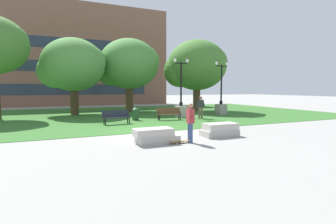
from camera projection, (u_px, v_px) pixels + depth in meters
The scene contains 16 objects.
ground_plane at pixel (151, 133), 13.95m from camera, with size 140.00×140.00×0.00m, color gray.
grass_lawn at pixel (112, 115), 23.06m from camera, with size 40.00×20.00×0.02m, color #336628.
concrete_block_center at pixel (156, 136), 11.24m from camera, with size 1.92×0.90×0.64m.
concrete_block_left at pixel (220, 130), 12.87m from camera, with size 1.80×0.90×0.64m.
person_skateboarder at pixel (190, 120), 11.24m from camera, with size 0.29×0.59×1.71m.
skateboard at pixel (180, 141), 11.17m from camera, with size 1.03×0.28×0.14m.
park_bench_near_left at pixel (169, 113), 19.35m from camera, with size 1.84×0.71×0.90m.
park_bench_near_right at pixel (116, 116), 17.05m from camera, with size 1.85×0.74×0.90m.
lamp_post_left at pixel (221, 103), 23.57m from camera, with size 1.32×0.80×4.80m.
lamp_post_center at pixel (181, 105), 21.24m from camera, with size 1.32×0.80×4.82m.
tree_far_left at pixel (73, 66), 23.03m from camera, with size 5.75×5.48×6.73m.
tree_near_right at pixel (128, 65), 26.18m from camera, with size 6.16×5.87×7.26m.
tree_near_left at pixel (196, 66), 26.85m from camera, with size 6.33×6.03×7.27m.
trash_bin at pixel (136, 114), 19.16m from camera, with size 0.49×0.49×0.96m.
person_bystander_near_lawn at pixel (201, 106), 20.26m from camera, with size 0.72×0.37×1.71m.
building_facade_distant at pixel (66, 54), 34.47m from camera, with size 28.53×1.03×13.84m.
Camera 1 is at (-4.73, -12.99, 2.34)m, focal length 28.00 mm.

